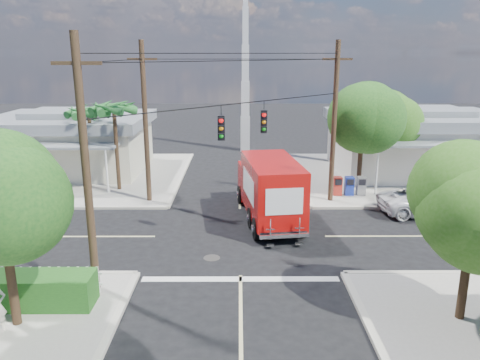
{
  "coord_description": "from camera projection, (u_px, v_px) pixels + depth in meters",
  "views": [
    {
      "loc": [
        -0.06,
        -20.46,
        8.3
      ],
      "look_at": [
        0.0,
        2.0,
        2.2
      ],
      "focal_mm": 35.0,
      "sensor_mm": 36.0,
      "label": 1
    }
  ],
  "objects": [
    {
      "name": "sidewalk_nw",
      "position": [
        83.0,
        176.0,
        32.37
      ],
      "size": [
        14.12,
        14.12,
        0.14
      ],
      "color": "#9A958B",
      "rests_on": "ground"
    },
    {
      "name": "utility_poles",
      "position": [
        207.0,
        132.0,
        22.24
      ],
      "size": [
        12.0,
        10.68,
        9.0
      ],
      "color": "#473321",
      "rests_on": "ground"
    },
    {
      "name": "vending_boxes",
      "position": [
        349.0,
        186.0,
        27.74
      ],
      "size": [
        1.9,
        0.5,
        1.1
      ],
      "color": "#AE271D",
      "rests_on": "sidewalk_ne"
    },
    {
      "name": "palm_nw_front",
      "position": [
        114.0,
        110.0,
        27.81
      ],
      "size": [
        3.01,
        3.08,
        5.59
      ],
      "color": "#422D1C",
      "rests_on": "sidewalk_nw"
    },
    {
      "name": "picket_fence",
      "position": [
        18.0,
        279.0,
        16.32
      ],
      "size": [
        5.94,
        0.06,
        1.0
      ],
      "color": "silver",
      "rests_on": "sidewalk_sw"
    },
    {
      "name": "palm_nw_back",
      "position": [
        89.0,
        113.0,
        29.35
      ],
      "size": [
        3.01,
        3.08,
        5.19
      ],
      "color": "#422D1C",
      "rests_on": "sidewalk_nw"
    },
    {
      "name": "building_nw",
      "position": [
        72.0,
        141.0,
        33.33
      ],
      "size": [
        10.8,
        10.2,
        4.3
      ],
      "color": "beige",
      "rests_on": "sidewalk_nw"
    },
    {
      "name": "radio_tower",
      "position": [
        245.0,
        86.0,
        39.74
      ],
      "size": [
        0.8,
        0.8,
        17.0
      ],
      "color": "silver",
      "rests_on": "ground"
    },
    {
      "name": "tree_ne_back",
      "position": [
        395.0,
        121.0,
        29.49
      ],
      "size": [
        3.77,
        3.66,
        5.82
      ],
      "color": "#422D1C",
      "rests_on": "sidewalk_ne"
    },
    {
      "name": "sidewalk_ne",
      "position": [
        396.0,
        176.0,
        32.43
      ],
      "size": [
        14.12,
        14.12,
        0.14
      ],
      "color": "#9A958B",
      "rests_on": "ground"
    },
    {
      "name": "road_markings",
      "position": [
        240.0,
        249.0,
        20.5
      ],
      "size": [
        32.0,
        32.0,
        0.01
      ],
      "color": "beige",
      "rests_on": "ground"
    },
    {
      "name": "building_ne",
      "position": [
        417.0,
        141.0,
        32.89
      ],
      "size": [
        11.8,
        10.2,
        4.5
      ],
      "color": "silver",
      "rests_on": "sidewalk_ne"
    },
    {
      "name": "tree_ne_front",
      "position": [
        363.0,
        116.0,
        27.21
      ],
      "size": [
        4.21,
        4.14,
        6.66
      ],
      "color": "#422D1C",
      "rests_on": "sidewalk_ne"
    },
    {
      "name": "delivery_truck",
      "position": [
        269.0,
        189.0,
        23.74
      ],
      "size": [
        3.26,
        7.75,
        3.26
      ],
      "color": "black",
      "rests_on": "ground"
    },
    {
      "name": "parked_car",
      "position": [
        427.0,
        201.0,
        24.85
      ],
      "size": [
        5.24,
        2.76,
        1.4
      ],
      "primitive_type": "imported",
      "rotation": [
        0.0,
        0.0,
        1.66
      ],
      "color": "silver",
      "rests_on": "ground"
    },
    {
      "name": "hedge_sw",
      "position": [
        0.0,
        290.0,
        15.54
      ],
      "size": [
        6.2,
        1.2,
        1.1
      ],
      "primitive_type": "cube",
      "color": "#1D4E19",
      "rests_on": "sidewalk_sw"
    },
    {
      "name": "tree_se",
      "position": [
        476.0,
        202.0,
        13.89
      ],
      "size": [
        3.67,
        3.54,
        5.62
      ],
      "color": "#422D1C",
      "rests_on": "sidewalk_se"
    },
    {
      "name": "ground",
      "position": [
        240.0,
        236.0,
        21.92
      ],
      "size": [
        120.0,
        120.0,
        0.0
      ],
      "primitive_type": "plane",
      "color": "black",
      "rests_on": "ground"
    }
  ]
}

